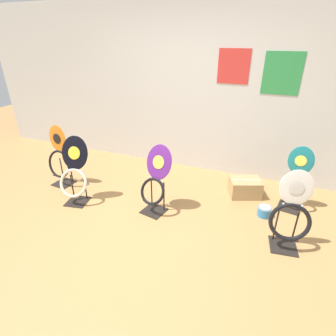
% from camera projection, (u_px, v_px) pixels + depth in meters
% --- Properties ---
extents(ground_plane, '(14.00, 14.00, 0.00)m').
position_uv_depth(ground_plane, '(131.00, 238.00, 2.98)').
color(ground_plane, '#B7844C').
extents(wall_back, '(8.00, 0.07, 2.60)m').
position_uv_depth(wall_back, '(190.00, 90.00, 4.10)').
color(wall_back, silver).
rests_on(wall_back, ground_plane).
extents(toilet_seat_display_orange_sun, '(0.43, 0.30, 0.93)m').
position_uv_depth(toilet_seat_display_orange_sun, '(59.00, 159.00, 3.91)').
color(toilet_seat_display_orange_sun, black).
rests_on(toilet_seat_display_orange_sun, ground_plane).
extents(toilet_seat_display_purple_note, '(0.42, 0.41, 0.87)m').
position_uv_depth(toilet_seat_display_purple_note, '(155.00, 182.00, 3.29)').
color(toilet_seat_display_purple_note, black).
rests_on(toilet_seat_display_purple_note, ground_plane).
extents(toilet_seat_display_teal_sax, '(0.37, 0.32, 0.86)m').
position_uv_depth(toilet_seat_display_teal_sax, '(296.00, 179.00, 3.33)').
color(toilet_seat_display_teal_sax, black).
rests_on(toilet_seat_display_teal_sax, ground_plane).
extents(toilet_seat_display_jazz_black, '(0.44, 0.41, 0.90)m').
position_uv_depth(toilet_seat_display_jazz_black, '(74.00, 173.00, 3.48)').
color(toilet_seat_display_jazz_black, black).
rests_on(toilet_seat_display_jazz_black, ground_plane).
extents(toilet_seat_display_white_plain, '(0.43, 0.32, 0.91)m').
position_uv_depth(toilet_seat_display_white_plain, '(291.00, 216.00, 2.68)').
color(toilet_seat_display_white_plain, black).
rests_on(toilet_seat_display_white_plain, ground_plane).
extents(paint_can, '(0.17, 0.17, 0.13)m').
position_uv_depth(paint_can, '(264.00, 211.00, 3.32)').
color(paint_can, teal).
rests_on(paint_can, ground_plane).
extents(storage_box, '(0.51, 0.45, 0.25)m').
position_uv_depth(storage_box, '(245.00, 187.00, 3.74)').
color(storage_box, tan).
rests_on(storage_box, ground_plane).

